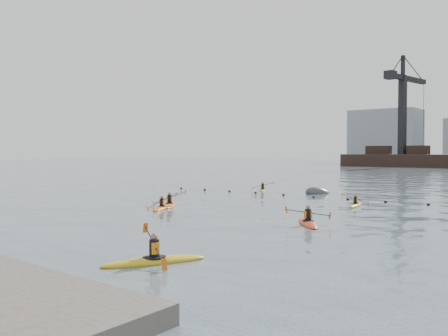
{
  "coord_description": "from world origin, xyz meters",
  "views": [
    {
      "loc": [
        16.03,
        -12.98,
        3.81
      ],
      "look_at": [
        -1.68,
        9.87,
        2.8
      ],
      "focal_mm": 38.0,
      "sensor_mm": 36.0,
      "label": 1
    }
  ],
  "objects_px": {
    "mooring_buoy": "(318,194)",
    "kayaker_3": "(355,205)",
    "kayaker_1": "(154,260)",
    "kayaker_4": "(308,222)",
    "kayaker_0": "(162,207)",
    "kayaker_5": "(263,190)",
    "kayaker_2": "(170,205)"
  },
  "relations": [
    {
      "from": "kayaker_1",
      "to": "kayaker_4",
      "type": "xyz_separation_m",
      "value": [
        0.07,
        10.96,
        -0.0
      ]
    },
    {
      "from": "kayaker_3",
      "to": "kayaker_0",
      "type": "bearing_deg",
      "value": -144.35
    },
    {
      "from": "kayaker_3",
      "to": "kayaker_4",
      "type": "bearing_deg",
      "value": -91.55
    },
    {
      "from": "kayaker_1",
      "to": "mooring_buoy",
      "type": "height_order",
      "value": "kayaker_1"
    },
    {
      "from": "kayaker_3",
      "to": "kayaker_2",
      "type": "bearing_deg",
      "value": -150.92
    },
    {
      "from": "kayaker_4",
      "to": "kayaker_5",
      "type": "bearing_deg",
      "value": -89.29
    },
    {
      "from": "mooring_buoy",
      "to": "kayaker_5",
      "type": "bearing_deg",
      "value": -173.72
    },
    {
      "from": "kayaker_1",
      "to": "kayaker_4",
      "type": "bearing_deg",
      "value": 117.89
    },
    {
      "from": "mooring_buoy",
      "to": "kayaker_3",
      "type": "bearing_deg",
      "value": -47.91
    },
    {
      "from": "kayaker_0",
      "to": "mooring_buoy",
      "type": "xyz_separation_m",
      "value": [
        3.06,
        16.65,
        -0.1
      ]
    },
    {
      "from": "kayaker_0",
      "to": "mooring_buoy",
      "type": "relative_size",
      "value": 1.28
    },
    {
      "from": "kayaker_4",
      "to": "kayaker_3",
      "type": "bearing_deg",
      "value": -120.95
    },
    {
      "from": "kayaker_2",
      "to": "mooring_buoy",
      "type": "distance_m",
      "value": 15.68
    },
    {
      "from": "kayaker_2",
      "to": "kayaker_0",
      "type": "bearing_deg",
      "value": -102.4
    },
    {
      "from": "kayaker_3",
      "to": "kayaker_5",
      "type": "xyz_separation_m",
      "value": [
        -11.98,
        6.5,
        0.01
      ]
    },
    {
      "from": "kayaker_0",
      "to": "kayaker_4",
      "type": "height_order",
      "value": "kayaker_0"
    },
    {
      "from": "kayaker_5",
      "to": "kayaker_2",
      "type": "bearing_deg",
      "value": -116.88
    },
    {
      "from": "kayaker_0",
      "to": "kayaker_5",
      "type": "height_order",
      "value": "kayaker_0"
    },
    {
      "from": "kayaker_2",
      "to": "mooring_buoy",
      "type": "bearing_deg",
      "value": 38.06
    },
    {
      "from": "kayaker_2",
      "to": "mooring_buoy",
      "type": "xyz_separation_m",
      "value": [
        3.75,
        15.22,
        -0.11
      ]
    },
    {
      "from": "kayaker_5",
      "to": "mooring_buoy",
      "type": "distance_m",
      "value": 5.59
    },
    {
      "from": "kayaker_1",
      "to": "kayaker_4",
      "type": "relative_size",
      "value": 1.11
    },
    {
      "from": "kayaker_2",
      "to": "kayaker_5",
      "type": "height_order",
      "value": "kayaker_2"
    },
    {
      "from": "kayaker_4",
      "to": "kayaker_1",
      "type": "bearing_deg",
      "value": 50.71
    },
    {
      "from": "kayaker_0",
      "to": "kayaker_3",
      "type": "bearing_deg",
      "value": 18.71
    },
    {
      "from": "kayaker_3",
      "to": "kayaker_4",
      "type": "height_order",
      "value": "kayaker_4"
    },
    {
      "from": "kayaker_1",
      "to": "kayaker_5",
      "type": "distance_m",
      "value": 30.12
    },
    {
      "from": "kayaker_1",
      "to": "kayaker_2",
      "type": "relative_size",
      "value": 1.12
    },
    {
      "from": "kayaker_0",
      "to": "kayaker_1",
      "type": "distance_m",
      "value": 15.39
    },
    {
      "from": "kayaker_2",
      "to": "kayaker_5",
      "type": "bearing_deg",
      "value": 58.95
    },
    {
      "from": "kayaker_2",
      "to": "kayaker_4",
      "type": "distance_m",
      "value": 11.61
    },
    {
      "from": "kayaker_1",
      "to": "kayaker_3",
      "type": "bearing_deg",
      "value": 121.8
    }
  ]
}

